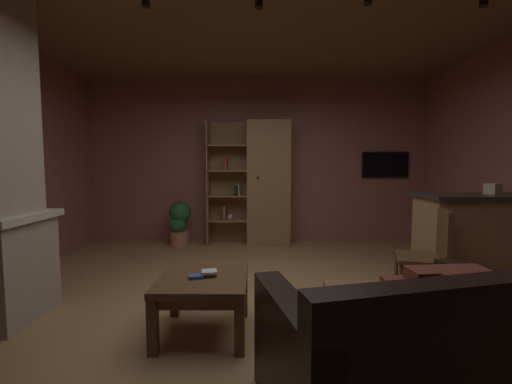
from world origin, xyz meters
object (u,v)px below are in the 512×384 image
at_px(bookshelf_cabinet, 263,184).
at_px(leather_couch, 411,357).
at_px(tissue_box, 493,189).
at_px(table_book_0, 196,276).
at_px(kitchen_bar_counter, 491,243).
at_px(table_book_1, 209,272).
at_px(dining_chair, 430,252).
at_px(coffee_table, 203,288).
at_px(potted_floor_plant, 179,222).
at_px(wall_mounted_tv, 385,165).

height_order(bookshelf_cabinet, leather_couch, bookshelf_cabinet).
height_order(tissue_box, table_book_0, tissue_box).
distance_m(leather_couch, table_book_0, 1.53).
xyz_separation_m(kitchen_bar_counter, tissue_box, (-0.01, -0.01, 0.56)).
xyz_separation_m(table_book_1, dining_chair, (1.96, 0.46, 0.04)).
bearing_deg(dining_chair, coffee_table, -166.49).
bearing_deg(coffee_table, table_book_0, -153.76).
relative_size(kitchen_bar_counter, coffee_table, 2.11).
xyz_separation_m(leather_couch, potted_floor_plant, (-2.10, 3.72, 0.08)).
bearing_deg(wall_mounted_tv, leather_couch, -108.77).
bearing_deg(tissue_box, kitchen_bar_counter, 28.85).
distance_m(table_book_1, wall_mounted_tv, 4.17).
height_order(kitchen_bar_counter, wall_mounted_tv, wall_mounted_tv).
distance_m(coffee_table, wall_mounted_tv, 4.24).
height_order(bookshelf_cabinet, table_book_0, bookshelf_cabinet).
height_order(table_book_1, dining_chair, dining_chair).
bearing_deg(wall_mounted_tv, bookshelf_cabinet, -174.26).
xyz_separation_m(tissue_box, potted_floor_plant, (-3.70, 1.98, -0.68)).
bearing_deg(table_book_1, leather_couch, -36.39).
bearing_deg(table_book_1, kitchen_bar_counter, 17.25).
bearing_deg(table_book_1, bookshelf_cabinet, 81.09).
xyz_separation_m(bookshelf_cabinet, tissue_box, (2.32, -2.10, 0.07)).
xyz_separation_m(kitchen_bar_counter, leather_couch, (-1.62, -1.74, -0.20)).
height_order(bookshelf_cabinet, wall_mounted_tv, bookshelf_cabinet).
bearing_deg(potted_floor_plant, wall_mounted_tv, 5.47).
height_order(kitchen_bar_counter, tissue_box, tissue_box).
height_order(coffee_table, potted_floor_plant, potted_floor_plant).
bearing_deg(leather_couch, table_book_1, 143.61).
distance_m(table_book_0, dining_chair, 2.12).
height_order(table_book_0, dining_chair, dining_chair).
xyz_separation_m(kitchen_bar_counter, table_book_0, (-2.89, -0.92, -0.05)).
bearing_deg(wall_mounted_tv, tissue_box, -84.38).
bearing_deg(kitchen_bar_counter, leather_couch, -132.85).
xyz_separation_m(kitchen_bar_counter, table_book_1, (-2.80, -0.87, -0.03)).
distance_m(coffee_table, dining_chair, 2.07).
xyz_separation_m(coffee_table, table_book_1, (0.05, 0.02, 0.12)).
relative_size(tissue_box, leather_couch, 0.08).
distance_m(potted_floor_plant, wall_mounted_tv, 3.61).
distance_m(bookshelf_cabinet, leather_couch, 3.97).
distance_m(tissue_box, potted_floor_plant, 4.25).
bearing_deg(table_book_0, wall_mounted_tv, 50.53).
xyz_separation_m(table_book_0, table_book_1, (0.10, 0.05, 0.02)).
xyz_separation_m(bookshelf_cabinet, table_book_1, (-0.47, -2.97, -0.53)).
bearing_deg(coffee_table, bookshelf_cabinet, 80.30).
relative_size(tissue_box, wall_mounted_tv, 0.15).
bearing_deg(tissue_box, coffee_table, -162.64).
xyz_separation_m(kitchen_bar_counter, coffee_table, (-2.84, -0.89, -0.15)).
bearing_deg(bookshelf_cabinet, dining_chair, -59.18).
bearing_deg(bookshelf_cabinet, leather_couch, -79.40).
relative_size(bookshelf_cabinet, tissue_box, 17.05).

